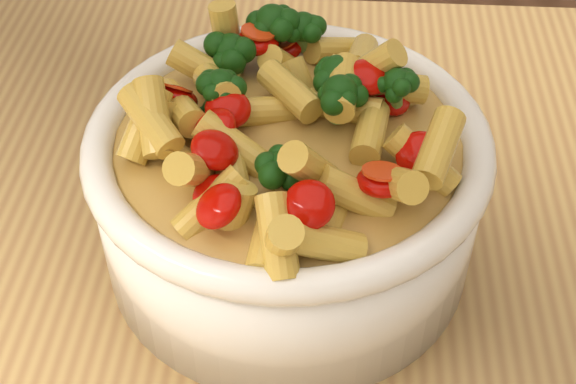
{
  "coord_description": "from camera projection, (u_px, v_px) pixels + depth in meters",
  "views": [
    {
      "loc": [
        0.15,
        -0.37,
        1.35
      ],
      "look_at": [
        0.12,
        0.04,
        0.96
      ],
      "focal_mm": 50.0,
      "sensor_mm": 36.0,
      "label": 1
    }
  ],
  "objects": [
    {
      "name": "pasta_salad",
      "position": [
        288.0,
        108.0,
        0.51
      ],
      "size": [
        0.22,
        0.22,
        0.05
      ],
      "color": "#EBCA4A",
      "rests_on": "serving_bowl"
    },
    {
      "name": "serving_bowl",
      "position": [
        288.0,
        191.0,
        0.56
      ],
      "size": [
        0.27,
        0.27,
        0.12
      ],
      "color": "white",
      "rests_on": "table"
    },
    {
      "name": "table",
      "position": [
        140.0,
        358.0,
        0.65
      ],
      "size": [
        1.2,
        0.8,
        0.9
      ],
      "color": "#A98348",
      "rests_on": "ground"
    }
  ]
}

